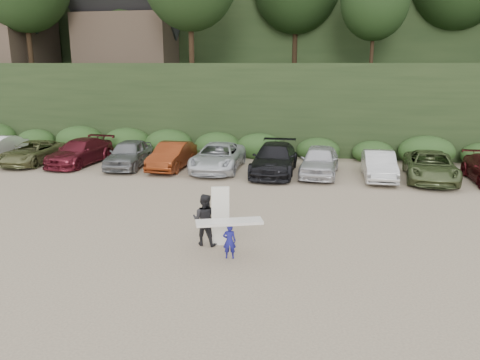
# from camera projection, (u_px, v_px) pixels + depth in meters

# --- Properties ---
(ground) EXTENTS (120.00, 120.00, 0.00)m
(ground) POSITION_uv_depth(u_px,v_px,m) (180.00, 232.00, 17.08)
(ground) COLOR tan
(ground) RESTS_ON ground
(hillside_backdrop) EXTENTS (90.00, 41.50, 28.00)m
(hillside_backdrop) POSITION_uv_depth(u_px,v_px,m) (282.00, 11.00, 48.62)
(hillside_backdrop) COLOR black
(hillside_backdrop) RESTS_ON ground
(parked_cars) EXTENTS (33.40, 5.83, 1.64)m
(parked_cars) POSITION_uv_depth(u_px,v_px,m) (206.00, 157.00, 26.74)
(parked_cars) COLOR #9E9DA2
(parked_cars) RESTS_ON ground
(child_surfer) EXTENTS (2.15, 1.25, 1.25)m
(child_surfer) POSITION_uv_depth(u_px,v_px,m) (229.00, 233.00, 14.59)
(child_surfer) COLOR navy
(child_surfer) RESTS_ON ground
(adult_surfer) EXTENTS (1.34, 0.75, 2.10)m
(adult_surfer) POSITION_uv_depth(u_px,v_px,m) (206.00, 219.00, 15.68)
(adult_surfer) COLOR black
(adult_surfer) RESTS_ON ground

